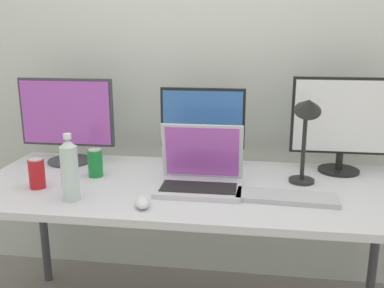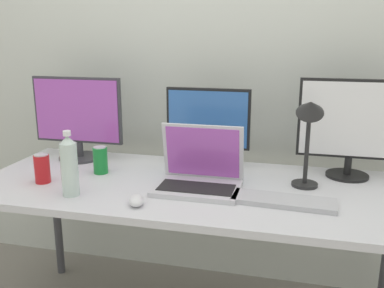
{
  "view_description": "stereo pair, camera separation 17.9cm",
  "coord_description": "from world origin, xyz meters",
  "px_view_note": "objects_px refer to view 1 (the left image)",
  "views": [
    {
      "loc": [
        0.24,
        -1.71,
        1.37
      ],
      "look_at": [
        0.0,
        0.0,
        0.92
      ],
      "focal_mm": 40.0,
      "sensor_mm": 36.0,
      "label": 1
    },
    {
      "loc": [
        0.42,
        -1.68,
        1.37
      ],
      "look_at": [
        0.0,
        0.0,
        0.92
      ],
      "focal_mm": 40.0,
      "sensor_mm": 36.0,
      "label": 2
    }
  ],
  "objects_px": {
    "laptop_silver": "(200,174)",
    "keyboard_main": "(287,197)",
    "soda_can_by_laptop": "(95,163)",
    "mouse_by_keyboard": "(142,203)",
    "water_bottle": "(70,170)",
    "monitor_center": "(202,126)",
    "monitor_right": "(343,122)",
    "monitor_left": "(67,119)",
    "work_desk": "(192,197)",
    "desk_lamp": "(307,123)",
    "soda_can_near_keyboard": "(37,174)"
  },
  "relations": [
    {
      "from": "mouse_by_keyboard",
      "to": "desk_lamp",
      "type": "height_order",
      "value": "desk_lamp"
    },
    {
      "from": "work_desk",
      "to": "soda_can_by_laptop",
      "type": "relative_size",
      "value": 14.87
    },
    {
      "from": "soda_can_by_laptop",
      "to": "mouse_by_keyboard",
      "type": "bearing_deg",
      "value": -47.11
    },
    {
      "from": "mouse_by_keyboard",
      "to": "soda_can_by_laptop",
      "type": "distance_m",
      "value": 0.44
    },
    {
      "from": "monitor_right",
      "to": "keyboard_main",
      "type": "relative_size",
      "value": 1.19
    },
    {
      "from": "work_desk",
      "to": "desk_lamp",
      "type": "height_order",
      "value": "desk_lamp"
    },
    {
      "from": "monitor_right",
      "to": "laptop_silver",
      "type": "relative_size",
      "value": 1.33
    },
    {
      "from": "laptop_silver",
      "to": "keyboard_main",
      "type": "height_order",
      "value": "laptop_silver"
    },
    {
      "from": "mouse_by_keyboard",
      "to": "desk_lamp",
      "type": "relative_size",
      "value": 0.23
    },
    {
      "from": "monitor_right",
      "to": "desk_lamp",
      "type": "xyz_separation_m",
      "value": [
        -0.19,
        -0.21,
        0.03
      ]
    },
    {
      "from": "work_desk",
      "to": "monitor_left",
      "type": "height_order",
      "value": "monitor_left"
    },
    {
      "from": "laptop_silver",
      "to": "soda_can_by_laptop",
      "type": "distance_m",
      "value": 0.49
    },
    {
      "from": "monitor_center",
      "to": "monitor_right",
      "type": "relative_size",
      "value": 0.86
    },
    {
      "from": "monitor_right",
      "to": "monitor_left",
      "type": "bearing_deg",
      "value": -178.82
    },
    {
      "from": "desk_lamp",
      "to": "monitor_center",
      "type": "bearing_deg",
      "value": 156.99
    },
    {
      "from": "water_bottle",
      "to": "soda_can_near_keyboard",
      "type": "relative_size",
      "value": 2.1
    },
    {
      "from": "laptop_silver",
      "to": "monitor_right",
      "type": "bearing_deg",
      "value": 25.85
    },
    {
      "from": "work_desk",
      "to": "desk_lamp",
      "type": "relative_size",
      "value": 4.63
    },
    {
      "from": "work_desk",
      "to": "soda_can_by_laptop",
      "type": "height_order",
      "value": "soda_can_by_laptop"
    },
    {
      "from": "soda_can_by_laptop",
      "to": "monitor_right",
      "type": "bearing_deg",
      "value": 11.19
    },
    {
      "from": "keyboard_main",
      "to": "mouse_by_keyboard",
      "type": "height_order",
      "value": "mouse_by_keyboard"
    },
    {
      "from": "soda_can_by_laptop",
      "to": "desk_lamp",
      "type": "distance_m",
      "value": 0.94
    },
    {
      "from": "monitor_left",
      "to": "mouse_by_keyboard",
      "type": "height_order",
      "value": "monitor_left"
    },
    {
      "from": "monitor_center",
      "to": "keyboard_main",
      "type": "relative_size",
      "value": 1.02
    },
    {
      "from": "laptop_silver",
      "to": "soda_can_by_laptop",
      "type": "bearing_deg",
      "value": 170.59
    },
    {
      "from": "monitor_right",
      "to": "water_bottle",
      "type": "height_order",
      "value": "monitor_right"
    },
    {
      "from": "soda_can_by_laptop",
      "to": "work_desk",
      "type": "bearing_deg",
      "value": -6.41
    },
    {
      "from": "laptop_silver",
      "to": "mouse_by_keyboard",
      "type": "xyz_separation_m",
      "value": [
        -0.19,
        -0.24,
        -0.04
      ]
    },
    {
      "from": "desk_lamp",
      "to": "water_bottle",
      "type": "bearing_deg",
      "value": -162.42
    },
    {
      "from": "mouse_by_keyboard",
      "to": "keyboard_main",
      "type": "bearing_deg",
      "value": -4.1
    },
    {
      "from": "mouse_by_keyboard",
      "to": "water_bottle",
      "type": "height_order",
      "value": "water_bottle"
    },
    {
      "from": "monitor_left",
      "to": "soda_can_by_laptop",
      "type": "distance_m",
      "value": 0.32
    },
    {
      "from": "keyboard_main",
      "to": "soda_can_by_laptop",
      "type": "bearing_deg",
      "value": 171.83
    },
    {
      "from": "keyboard_main",
      "to": "soda_can_by_laptop",
      "type": "height_order",
      "value": "soda_can_by_laptop"
    },
    {
      "from": "keyboard_main",
      "to": "water_bottle",
      "type": "height_order",
      "value": "water_bottle"
    },
    {
      "from": "work_desk",
      "to": "monitor_left",
      "type": "xyz_separation_m",
      "value": [
        -0.66,
        0.24,
        0.28
      ]
    },
    {
      "from": "monitor_left",
      "to": "laptop_silver",
      "type": "relative_size",
      "value": 1.35
    },
    {
      "from": "monitor_center",
      "to": "soda_can_near_keyboard",
      "type": "height_order",
      "value": "monitor_center"
    },
    {
      "from": "keyboard_main",
      "to": "mouse_by_keyboard",
      "type": "distance_m",
      "value": 0.56
    },
    {
      "from": "work_desk",
      "to": "monitor_center",
      "type": "distance_m",
      "value": 0.36
    },
    {
      "from": "soda_can_by_laptop",
      "to": "desk_lamp",
      "type": "height_order",
      "value": "desk_lamp"
    },
    {
      "from": "work_desk",
      "to": "soda_can_by_laptop",
      "type": "xyz_separation_m",
      "value": [
        -0.45,
        0.05,
        0.12
      ]
    },
    {
      "from": "water_bottle",
      "to": "monitor_center",
      "type": "bearing_deg",
      "value": 46.45
    },
    {
      "from": "monitor_right",
      "to": "laptop_silver",
      "type": "distance_m",
      "value": 0.71
    },
    {
      "from": "work_desk",
      "to": "desk_lamp",
      "type": "bearing_deg",
      "value": 6.62
    },
    {
      "from": "monitor_center",
      "to": "mouse_by_keyboard",
      "type": "xyz_separation_m",
      "value": [
        -0.17,
        -0.52,
        -0.18
      ]
    },
    {
      "from": "water_bottle",
      "to": "soda_can_by_laptop",
      "type": "relative_size",
      "value": 2.1
    },
    {
      "from": "monitor_center",
      "to": "keyboard_main",
      "type": "xyz_separation_m",
      "value": [
        0.37,
        -0.37,
        -0.19
      ]
    },
    {
      "from": "work_desk",
      "to": "soda_can_by_laptop",
      "type": "distance_m",
      "value": 0.47
    },
    {
      "from": "monitor_left",
      "to": "monitor_right",
      "type": "relative_size",
      "value": 1.02
    }
  ]
}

